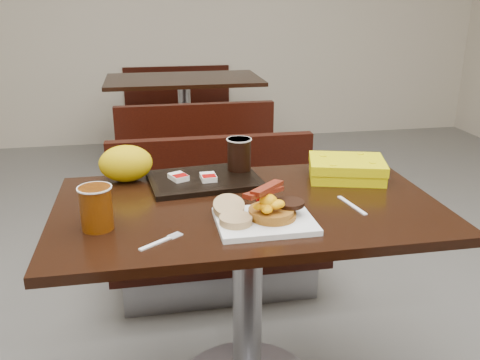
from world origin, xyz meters
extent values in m
cube|color=white|center=(0.02, -0.16, 0.76)|extent=(0.28, 0.22, 0.02)
cylinder|color=#945718|center=(0.04, -0.15, 0.78)|extent=(0.17, 0.17, 0.03)
cylinder|color=black|center=(0.10, -0.14, 0.80)|extent=(0.10, 0.10, 0.01)
ellipsoid|color=#FFB705|center=(0.02, -0.17, 0.82)|extent=(0.09, 0.08, 0.05)
cylinder|color=tan|center=(-0.07, -0.17, 0.78)|extent=(0.12, 0.12, 0.02)
cylinder|color=tan|center=(-0.08, -0.10, 0.79)|extent=(0.10, 0.10, 0.05)
cylinder|color=#883A04|center=(-0.45, -0.10, 0.81)|extent=(0.11, 0.11, 0.12)
cube|color=white|center=(0.31, -0.08, 0.75)|extent=(0.04, 0.15, 0.00)
cube|color=#B33807|center=(-0.08, 0.02, 0.75)|extent=(0.04, 0.04, 0.01)
cube|color=#8C0504|center=(0.05, 0.03, 0.76)|extent=(0.05, 0.04, 0.01)
cube|color=black|center=(-0.11, 0.22, 0.76)|extent=(0.40, 0.31, 0.02)
cube|color=silver|center=(-0.20, 0.21, 0.78)|extent=(0.07, 0.08, 0.02)
cube|color=silver|center=(-0.10, 0.19, 0.78)|extent=(0.05, 0.07, 0.02)
cylinder|color=black|center=(0.02, 0.28, 0.83)|extent=(0.10, 0.10, 0.12)
cube|color=#D8CB03|center=(0.39, 0.17, 0.79)|extent=(0.30, 0.26, 0.07)
ellipsoid|color=#E2A707|center=(-0.38, 0.28, 0.81)|extent=(0.22, 0.20, 0.13)
camera|label=1|loc=(-0.29, -1.46, 1.37)|focal=38.44mm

